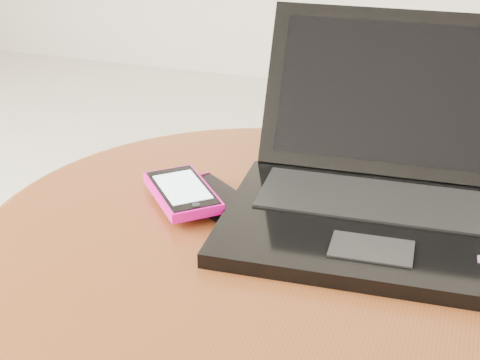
% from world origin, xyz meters
% --- Properties ---
extents(table, '(0.66, 0.66, 0.52)m').
position_xyz_m(table, '(-0.05, -0.07, 0.41)').
color(table, '#4F270F').
rests_on(table, ground).
extents(laptop, '(0.35, 0.35, 0.21)m').
position_xyz_m(laptop, '(0.07, 0.02, 0.56)').
color(laptop, black).
rests_on(laptop, table).
extents(phone_black, '(0.12, 0.11, 0.01)m').
position_xyz_m(phone_black, '(-0.13, -0.00, 0.53)').
color(phone_black, black).
rests_on(phone_black, table).
extents(phone_pink, '(0.13, 0.13, 0.01)m').
position_xyz_m(phone_pink, '(-0.16, -0.03, 0.54)').
color(phone_pink, '#F70A9D').
rests_on(phone_pink, phone_black).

